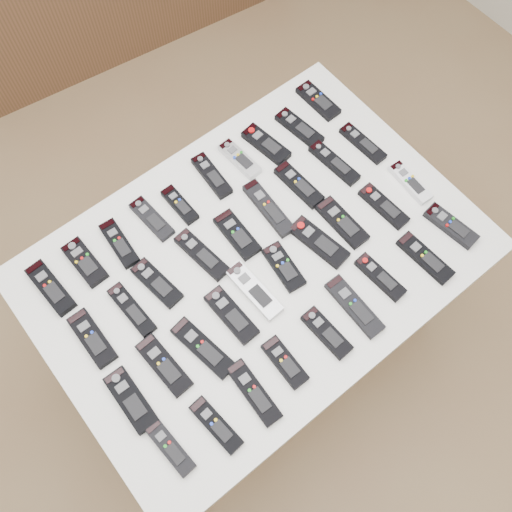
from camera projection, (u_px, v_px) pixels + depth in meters
ground at (281, 332)px, 2.36m from camera, size 4.00×4.00×0.00m
table at (256, 267)px, 1.69m from camera, size 1.25×0.88×0.78m
remote_0 at (51, 288)px, 1.59m from camera, size 0.07×0.18×0.02m
remote_1 at (85, 262)px, 1.62m from camera, size 0.07×0.16×0.02m
remote_2 at (119, 243)px, 1.65m from camera, size 0.06×0.16×0.02m
remote_3 at (152, 219)px, 1.68m from camera, size 0.06×0.16×0.02m
remote_4 at (180, 205)px, 1.70m from camera, size 0.04×0.14×0.02m
remote_5 at (212, 176)px, 1.74m from camera, size 0.06×0.17×0.02m
remote_6 at (240, 159)px, 1.76m from camera, size 0.06×0.16×0.02m
remote_7 at (266, 144)px, 1.79m from camera, size 0.08×0.17×0.02m
remote_8 at (299, 128)px, 1.81m from camera, size 0.07×0.18×0.02m
remote_9 at (318, 101)px, 1.86m from camera, size 0.06×0.16×0.02m
remote_10 at (92, 338)px, 1.53m from camera, size 0.06×0.17×0.02m
remote_11 at (132, 310)px, 1.56m from camera, size 0.05×0.18×0.02m
remote_12 at (157, 283)px, 1.60m from camera, size 0.08×0.17×0.02m
remote_13 at (202, 255)px, 1.63m from camera, size 0.07×0.19×0.02m
remote_14 at (237, 235)px, 1.66m from camera, size 0.07×0.16×0.02m
remote_15 at (268, 208)px, 1.69m from camera, size 0.06×0.21×0.02m
remote_16 at (299, 185)px, 1.73m from camera, size 0.06×0.18×0.02m
remote_17 at (334, 163)px, 1.76m from camera, size 0.06×0.19×0.02m
remote_18 at (363, 143)px, 1.79m from camera, size 0.05×0.17×0.02m
remote_19 at (131, 400)px, 1.46m from camera, size 0.06×0.18×0.02m
remote_20 at (164, 365)px, 1.50m from camera, size 0.07×0.18×0.02m
remote_21 at (203, 348)px, 1.52m from camera, size 0.09×0.20×0.02m
remote_22 at (231, 315)px, 1.56m from camera, size 0.06×0.18×0.02m
remote_23 at (254, 290)px, 1.59m from camera, size 0.06×0.19×0.02m
remote_24 at (284, 267)px, 1.62m from camera, size 0.08×0.16×0.02m
remote_25 at (319, 242)px, 1.65m from camera, size 0.09×0.19×0.02m
remote_26 at (342, 222)px, 1.68m from camera, size 0.06×0.18×0.02m
remote_27 at (384, 206)px, 1.70m from camera, size 0.06×0.17×0.02m
remote_28 at (410, 182)px, 1.73m from camera, size 0.05×0.16×0.02m
remote_29 at (170, 447)px, 1.42m from camera, size 0.05×0.16×0.02m
remote_30 at (216, 425)px, 1.44m from camera, size 0.06×0.16×0.02m
remote_31 at (254, 392)px, 1.47m from camera, size 0.06×0.19×0.02m
remote_32 at (285, 362)px, 1.50m from camera, size 0.05×0.15×0.02m
remote_33 at (327, 333)px, 1.54m from camera, size 0.06×0.16×0.02m
remote_34 at (354, 306)px, 1.57m from camera, size 0.06×0.20×0.02m
remote_35 at (380, 277)px, 1.60m from camera, size 0.06×0.16×0.02m
remote_36 at (425, 258)px, 1.63m from camera, size 0.06×0.18×0.02m
remote_37 at (451, 226)px, 1.67m from camera, size 0.07×0.17×0.02m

